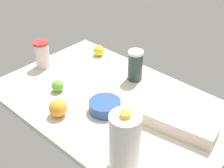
% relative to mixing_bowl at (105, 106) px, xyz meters
% --- Properties ---
extents(countertop, '(1.20, 0.76, 0.03)m').
position_rel_mixing_bowl_xyz_m(countertop, '(0.03, -0.08, -0.04)').
color(countertop, beige).
rests_on(countertop, ground).
extents(mixing_bowl, '(0.15, 0.15, 0.05)m').
position_rel_mixing_bowl_xyz_m(mixing_bowl, '(0.00, 0.00, 0.00)').
color(mixing_bowl, navy).
rests_on(mixing_bowl, countertop).
extents(shaker_bottle, '(0.08, 0.08, 0.17)m').
position_rel_mixing_bowl_xyz_m(shaker_bottle, '(0.07, -0.31, 0.06)').
color(shaker_bottle, '#293935').
rests_on(shaker_bottle, countertop).
extents(tumbler_cup, '(0.09, 0.09, 0.16)m').
position_rel_mixing_bowl_xyz_m(tumbler_cup, '(0.55, -0.05, 0.05)').
color(tumbler_cup, beige).
rests_on(tumbler_cup, countertop).
extents(milk_jug, '(0.12, 0.12, 0.27)m').
position_rel_mixing_bowl_xyz_m(milk_jug, '(-0.29, 0.20, 0.10)').
color(milk_jug, white).
rests_on(milk_jug, countertop).
extents(egg_carton, '(0.34, 0.16, 0.07)m').
position_rel_mixing_bowl_xyz_m(egg_carton, '(-0.33, -0.12, 0.01)').
color(egg_carton, beige).
rests_on(egg_carton, countertop).
extents(orange_loose, '(0.08, 0.08, 0.08)m').
position_rel_mixing_bowl_xyz_m(orange_loose, '(0.14, 0.17, 0.02)').
color(orange_loose, orange).
rests_on(orange_loose, countertop).
extents(lemon_beside_bowl, '(0.07, 0.07, 0.07)m').
position_rel_mixing_bowl_xyz_m(lemon_beside_bowl, '(0.41, -0.37, 0.01)').
color(lemon_beside_bowl, yellow).
rests_on(lemon_beside_bowl, countertop).
extents(lime_by_jug, '(0.06, 0.06, 0.06)m').
position_rel_mixing_bowl_xyz_m(lime_by_jug, '(0.29, 0.05, 0.01)').
color(lime_by_jug, '#60A833').
rests_on(lime_by_jug, countertop).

